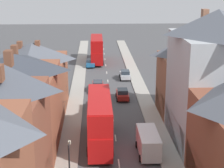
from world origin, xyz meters
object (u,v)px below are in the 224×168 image
double_decker_bus_mid_street (99,120)px  car_parked_left_b (98,102)px  car_near_blue (98,86)px  car_near_silver (91,63)px  delivery_van (148,142)px  double_decker_bus_lead (97,49)px  car_parked_left_a (122,94)px  car_mid_white (125,75)px

double_decker_bus_mid_street → car_parked_left_b: size_ratio=2.50×
car_near_blue → car_near_silver: size_ratio=1.05×
car_near_silver → delivery_van: 39.72m
double_decker_bus_lead → car_parked_left_a: 25.74m
delivery_van → double_decker_bus_mid_street: bearing=150.8°
double_decker_bus_lead → double_decker_bus_mid_street: bearing=-90.0°
double_decker_bus_lead → car_parked_left_b: bearing=-90.0°
car_parked_left_a → car_parked_left_b: size_ratio=0.90×
car_parked_left_a → car_parked_left_b: 5.18m
car_near_blue → car_parked_left_a: 5.65m
double_decker_bus_mid_street → double_decker_bus_lead: bearing=90.0°
double_decker_bus_mid_street → delivery_van: (4.91, -2.74, -1.48)m
car_near_blue → delivery_van: size_ratio=0.88×
car_parked_left_a → car_near_silver: bearing=103.0°
car_parked_left_a → delivery_van: bearing=-85.9°
car_parked_left_b → double_decker_bus_mid_street: bearing=-90.0°
car_mid_white → delivery_van: bearing=-90.0°
double_decker_bus_mid_street → car_parked_left_b: (0.01, 11.46, -1.98)m
double_decker_bus_mid_street → car_parked_left_a: bearing=76.6°
car_near_silver → delivery_van: (6.20, -39.23, 0.53)m
car_near_blue → car_parked_left_b: (0.00, -8.08, -0.00)m
car_mid_white → car_near_silver: bearing=122.0°
double_decker_bus_mid_street → car_mid_white: double_decker_bus_mid_street is taller
car_near_silver → double_decker_bus_mid_street: bearing=-88.0°
double_decker_bus_mid_street → car_near_silver: double_decker_bus_mid_street is taller
car_mid_white → delivery_van: delivery_van is taller
car_near_blue → delivery_van: (4.90, -22.28, 0.50)m
car_mid_white → delivery_van: (0.00, -29.29, 0.53)m
car_parked_left_a → delivery_van: delivery_van is taller
car_near_blue → delivery_van: delivery_van is taller
car_near_silver → car_parked_left_b: bearing=-87.0°
car_parked_left_a → car_mid_white: 11.44m
double_decker_bus_lead → car_near_blue: size_ratio=2.35×
double_decker_bus_lead → double_decker_bus_mid_street: 40.59m
car_near_silver → car_mid_white: (6.20, -9.94, -0.00)m
double_decker_bus_mid_street → car_parked_left_b: bearing=90.0°
car_near_silver → double_decker_bus_lead: bearing=72.5°
car_near_silver → car_parked_left_a: size_ratio=1.13×
car_parked_left_b → car_mid_white: bearing=72.0°
car_near_blue → car_near_silver: car_near_blue is taller
double_decker_bus_lead → double_decker_bus_mid_street: size_ratio=1.00×
double_decker_bus_mid_street → car_near_blue: 19.64m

